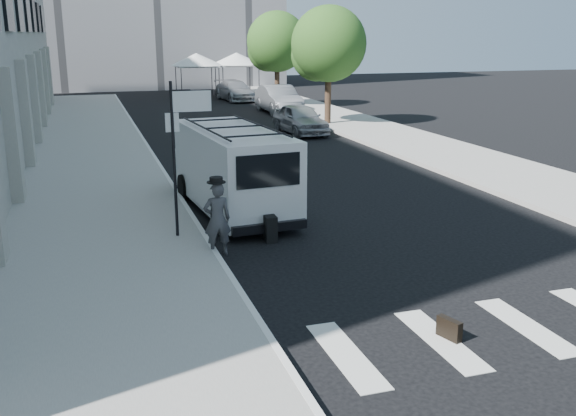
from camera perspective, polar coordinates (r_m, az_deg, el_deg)
ground at (r=12.73m, az=4.11°, el=-6.17°), size 120.00×120.00×0.00m
sidewalk_left at (r=27.37m, az=-17.10°, el=4.99°), size 4.50×48.00×0.15m
sidewalk_right at (r=34.09m, az=5.74°, el=7.51°), size 4.00×56.00×0.15m
sign_pole at (r=14.48m, az=-9.30°, el=7.16°), size 1.03×0.07×3.50m
tree_near at (r=33.36m, az=3.38°, el=14.11°), size 3.80×3.83×6.03m
tree_far at (r=41.88m, az=-1.18°, el=14.37°), size 3.80×3.83×6.03m
tent_left at (r=49.75m, az=-8.14°, el=12.91°), size 4.00×4.00×3.20m
tent_right at (r=50.87m, az=-4.60°, el=13.06°), size 4.00×4.00×3.20m
businessman at (r=13.78m, az=-6.30°, el=-1.01°), size 0.59×0.39×1.61m
briefcase at (r=10.53m, az=14.13°, el=-10.38°), size 0.24×0.46×0.34m
suitcase at (r=14.77m, az=-1.61°, el=-1.79°), size 0.27×0.43×1.17m
cargo_van at (r=17.25m, az=-5.05°, el=3.54°), size 2.44×6.01×2.22m
parked_car_a at (r=30.75m, az=1.10°, el=7.92°), size 1.86×4.21×1.41m
parked_car_b at (r=38.89m, az=-0.83°, el=9.65°), size 1.79×5.01×1.65m
parked_car_c at (r=46.37m, az=-4.70°, el=10.35°), size 2.41×4.96×1.39m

